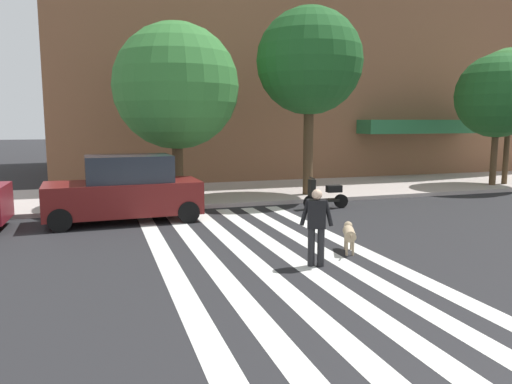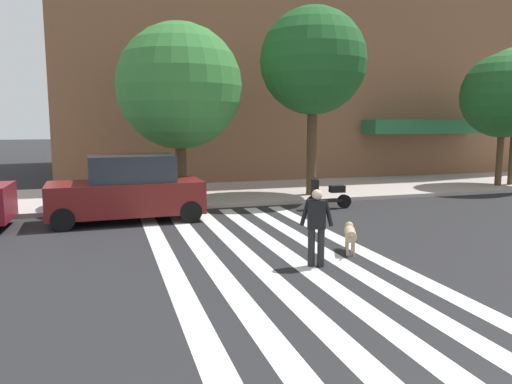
{
  "view_description": "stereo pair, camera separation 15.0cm",
  "coord_description": "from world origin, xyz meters",
  "views": [
    {
      "loc": [
        -4.24,
        -2.57,
        3.04
      ],
      "look_at": [
        -1.11,
        7.07,
        1.57
      ],
      "focal_mm": 34.57,
      "sensor_mm": 36.0,
      "label": 1
    },
    {
      "loc": [
        -4.1,
        -2.62,
        3.04
      ],
      "look_at": [
        -1.11,
        7.07,
        1.57
      ],
      "focal_mm": 34.57,
      "sensor_mm": 36.0,
      "label": 2
    }
  ],
  "objects": [
    {
      "name": "street_tree_nearest",
      "position": [
        -1.43,
        15.32,
        4.25
      ],
      "size": [
        4.47,
        4.47,
        6.35
      ],
      "color": "#4C3823",
      "rests_on": "sidewalk_far"
    },
    {
      "name": "dog_on_leash",
      "position": [
        1.29,
        7.42,
        0.44
      ],
      "size": [
        0.58,
        1.06,
        0.65
      ],
      "color": "tan",
      "rests_on": "ground_plane"
    },
    {
      "name": "parked_car_behind_first",
      "position": [
        -3.46,
        12.69,
        0.96
      ],
      "size": [
        4.61,
        2.09,
        2.02
      ],
      "color": "maroon",
      "rests_on": "ground_plane"
    },
    {
      "name": "sidewalk_far",
      "position": [
        0.0,
        17.07,
        0.07
      ],
      "size": [
        80.0,
        6.0,
        0.15
      ],
      "primitive_type": "cube",
      "color": "#B5A7A1",
      "rests_on": "ground_plane"
    },
    {
      "name": "crosswalk_stripes",
      "position": [
        -0.63,
        7.03,
        0.0
      ],
      "size": [
        4.95,
        13.47,
        0.01
      ],
      "color": "silver",
      "rests_on": "ground_plane"
    },
    {
      "name": "street_tree_middle",
      "position": [
        3.7,
        15.25,
        5.29
      ],
      "size": [
        4.08,
        4.08,
        7.21
      ],
      "color": "#4C3823",
      "rests_on": "sidewalk_far"
    },
    {
      "name": "street_tree_furthest",
      "position": [
        13.71,
        15.43,
        4.52
      ],
      "size": [
        3.56,
        3.56,
        6.16
      ],
      "color": "#4C3823",
      "rests_on": "sidewalk_far"
    },
    {
      "name": "ground_plane",
      "position": [
        0.0,
        7.03,
        0.0
      ],
      "size": [
        160.0,
        160.0,
        0.0
      ],
      "primitive_type": "plane",
      "color": "#232326"
    },
    {
      "name": "parked_scooter",
      "position": [
        3.32,
        12.83,
        0.48
      ],
      "size": [
        1.63,
        0.5,
        1.11
      ],
      "color": "black",
      "rests_on": "ground_plane"
    },
    {
      "name": "pedestrian_dog_walker",
      "position": [
        0.07,
        6.62,
        0.93
      ],
      "size": [
        0.68,
        0.38,
        1.64
      ],
      "color": "black",
      "rests_on": "ground_plane"
    },
    {
      "name": "street_tree_further",
      "position": [
        12.89,
        15.31,
        4.15
      ],
      "size": [
        3.72,
        3.72,
        5.87
      ],
      "color": "#4C3823",
      "rests_on": "sidewalk_far"
    }
  ]
}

